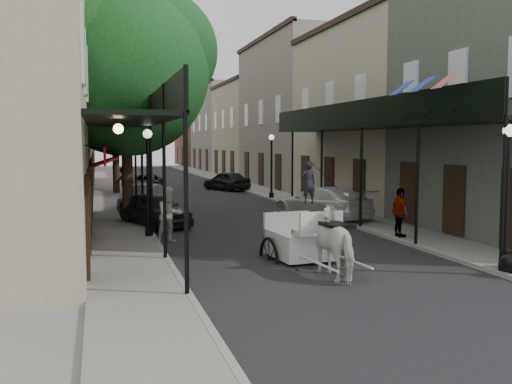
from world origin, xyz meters
TOP-DOWN VIEW (x-y plane):
  - ground at (0.00, 0.00)m, footprint 140.00×140.00m
  - road at (0.00, 20.00)m, footprint 8.00×90.00m
  - sidewalk_left at (-5.00, 20.00)m, footprint 2.20×90.00m
  - sidewalk_right at (5.00, 20.00)m, footprint 2.20×90.00m
  - building_row_left at (-8.60, 30.00)m, footprint 5.00×80.00m
  - building_row_right at (8.60, 30.00)m, footprint 5.00×80.00m
  - gallery_left at (-4.79, 6.98)m, footprint 2.20×18.05m
  - gallery_right at (4.79, 6.98)m, footprint 2.20×18.05m
  - tree_near at (-4.20, 10.18)m, footprint 7.31×6.80m
  - tree_far at (-4.25, 24.18)m, footprint 6.45×6.00m
  - lamppost_right_near at (4.10, -2.00)m, footprint 0.32×0.32m
  - lamppost_left at (-4.10, 6.00)m, footprint 0.32×0.32m
  - lamppost_right_far at (4.10, 18.00)m, footprint 0.32×0.32m
  - horse at (-0.02, -1.00)m, footprint 1.12×2.12m
  - carriage at (-0.27, 1.68)m, footprint 1.93×2.67m
  - pedestrian_walking at (-3.50, 5.03)m, footprint 1.10×0.97m
  - pedestrian_sidewalk_left at (-4.20, 22.05)m, footprint 1.24×0.84m
  - pedestrian_sidewalk_right at (4.20, 3.38)m, footprint 0.44×1.00m
  - car_left_near at (-3.60, 9.00)m, footprint 2.99×4.37m
  - car_left_mid at (-3.60, 15.05)m, footprint 2.72×4.03m
  - car_left_far at (-2.60, 25.18)m, footprint 2.84×4.72m
  - car_right_near at (3.60, 9.00)m, footprint 3.69×5.47m
  - car_right_far at (2.98, 25.07)m, footprint 3.08×4.31m
  - trash_bags at (4.32, -2.03)m, footprint 0.90×1.05m

SIDE VIEW (x-z plane):
  - ground at x=0.00m, z-range 0.00..0.00m
  - road at x=0.00m, z-range 0.00..0.01m
  - sidewalk_left at x=-5.00m, z-range 0.00..0.12m
  - sidewalk_right at x=5.00m, z-range 0.00..0.12m
  - trash_bags at x=4.32m, z-range 0.10..0.65m
  - car_left_far at x=-2.60m, z-range 0.00..1.23m
  - car_left_mid at x=-3.60m, z-range 0.00..1.26m
  - car_right_far at x=2.98m, z-range 0.00..1.36m
  - car_left_near at x=-3.60m, z-range 0.00..1.38m
  - car_right_near at x=3.60m, z-range 0.00..1.47m
  - horse at x=-0.02m, z-range 0.00..1.73m
  - pedestrian_walking at x=-3.50m, z-range 0.00..1.90m
  - pedestrian_sidewalk_right at x=4.20m, z-range 0.12..1.81m
  - pedestrian_sidewalk_left at x=-4.20m, z-range 0.12..1.89m
  - carriage at x=-0.27m, z-range -0.32..2.56m
  - lamppost_right_near at x=4.10m, z-range 0.19..3.90m
  - lamppost_left at x=-4.10m, z-range 0.19..3.90m
  - lamppost_right_far at x=4.10m, z-range 0.19..3.90m
  - gallery_left at x=-4.79m, z-range 1.61..6.49m
  - gallery_right at x=4.79m, z-range 1.61..6.49m
  - building_row_left at x=-8.60m, z-range 0.00..10.50m
  - building_row_right at x=8.60m, z-range 0.00..10.50m
  - tree_far at x=-4.25m, z-range 1.53..10.14m
  - tree_near at x=-4.20m, z-range 1.67..11.30m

